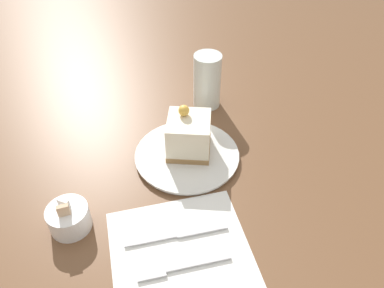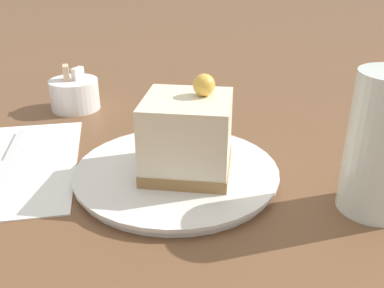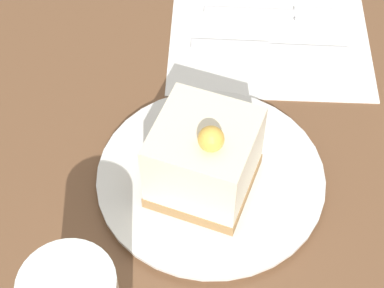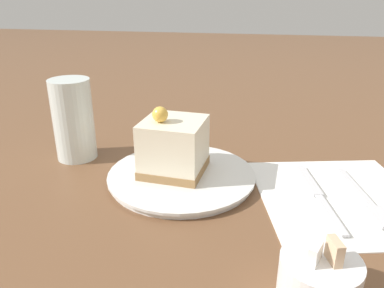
{
  "view_description": "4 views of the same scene",
  "coord_description": "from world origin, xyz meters",
  "px_view_note": "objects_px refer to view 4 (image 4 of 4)",
  "views": [
    {
      "loc": [
        -0.55,
        -0.03,
        0.55
      ],
      "look_at": [
        -0.0,
        -0.04,
        0.05
      ],
      "focal_mm": 35.0,
      "sensor_mm": 36.0,
      "label": 1
    },
    {
      "loc": [
        0.05,
        -0.43,
        0.23
      ],
      "look_at": [
        0.03,
        -0.04,
        0.05
      ],
      "focal_mm": 40.0,
      "sensor_mm": 36.0,
      "label": 2
    },
    {
      "loc": [
        0.36,
        0.05,
        0.51
      ],
      "look_at": [
        0.02,
        -0.05,
        0.07
      ],
      "focal_mm": 60.0,
      "sensor_mm": 36.0,
      "label": 3
    },
    {
      "loc": [
        -0.1,
        0.45,
        0.27
      ],
      "look_at": [
        -0.01,
        -0.02,
        0.06
      ],
      "focal_mm": 35.0,
      "sensor_mm": 36.0,
      "label": 4
    }
  ],
  "objects_px": {
    "cake_slice": "(174,146)",
    "drinking_glass": "(73,120)",
    "sugar_bowl": "(319,280)",
    "fork": "(367,200)",
    "knife": "(315,189)",
    "plate": "(182,176)"
  },
  "relations": [
    {
      "from": "cake_slice",
      "to": "drinking_glass",
      "type": "distance_m",
      "value": 0.19
    },
    {
      "from": "cake_slice",
      "to": "sugar_bowl",
      "type": "height_order",
      "value": "cake_slice"
    },
    {
      "from": "fork",
      "to": "knife",
      "type": "bearing_deg",
      "value": -27.07
    },
    {
      "from": "plate",
      "to": "fork",
      "type": "xyz_separation_m",
      "value": [
        -0.26,
        0.02,
        -0.0
      ]
    },
    {
      "from": "sugar_bowl",
      "to": "cake_slice",
      "type": "bearing_deg",
      "value": -48.68
    },
    {
      "from": "knife",
      "to": "sugar_bowl",
      "type": "bearing_deg",
      "value": 71.87
    },
    {
      "from": "knife",
      "to": "drinking_glass",
      "type": "distance_m",
      "value": 0.39
    },
    {
      "from": "cake_slice",
      "to": "knife",
      "type": "relative_size",
      "value": 0.57
    },
    {
      "from": "sugar_bowl",
      "to": "drinking_glass",
      "type": "height_order",
      "value": "drinking_glass"
    },
    {
      "from": "plate",
      "to": "drinking_glass",
      "type": "relative_size",
      "value": 1.64
    },
    {
      "from": "plate",
      "to": "drinking_glass",
      "type": "bearing_deg",
      "value": -14.22
    },
    {
      "from": "plate",
      "to": "sugar_bowl",
      "type": "height_order",
      "value": "sugar_bowl"
    },
    {
      "from": "sugar_bowl",
      "to": "drinking_glass",
      "type": "distance_m",
      "value": 0.44
    },
    {
      "from": "plate",
      "to": "sugar_bowl",
      "type": "distance_m",
      "value": 0.27
    },
    {
      "from": "sugar_bowl",
      "to": "plate",
      "type": "bearing_deg",
      "value": -50.11
    },
    {
      "from": "fork",
      "to": "plate",
      "type": "bearing_deg",
      "value": -16.57
    },
    {
      "from": "plate",
      "to": "sugar_bowl",
      "type": "relative_size",
      "value": 3.01
    },
    {
      "from": "fork",
      "to": "sugar_bowl",
      "type": "bearing_deg",
      "value": 52.99
    },
    {
      "from": "plate",
      "to": "cake_slice",
      "type": "bearing_deg",
      "value": -17.54
    },
    {
      "from": "cake_slice",
      "to": "fork",
      "type": "bearing_deg",
      "value": -179.91
    },
    {
      "from": "knife",
      "to": "sugar_bowl",
      "type": "relative_size",
      "value": 2.46
    },
    {
      "from": "plate",
      "to": "cake_slice",
      "type": "relative_size",
      "value": 2.13
    }
  ]
}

